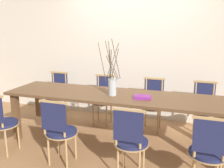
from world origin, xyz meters
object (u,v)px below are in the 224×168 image
object	(u,v)px
dining_table	(112,100)
vase_centerpiece	(112,85)
chair_far_center	(152,102)
book_stack	(142,97)
chair_near_center	(131,139)

from	to	relation	value
dining_table	vase_centerpiece	distance (m)	0.25
chair_far_center	book_stack	world-z (taller)	chair_far_center
dining_table	book_stack	distance (m)	0.47
chair_far_center	dining_table	bearing A→B (deg)	57.40
dining_table	vase_centerpiece	world-z (taller)	vase_centerpiece
chair_near_center	dining_table	bearing A→B (deg)	122.14
book_stack	vase_centerpiece	bearing A→B (deg)	176.84
chair_near_center	chair_far_center	distance (m)	1.48
dining_table	chair_near_center	world-z (taller)	chair_near_center
chair_near_center	book_stack	xyz separation A→B (m)	(-0.01, 0.66, 0.31)
dining_table	chair_far_center	size ratio (longest dim) A/B	3.56
dining_table	chair_far_center	world-z (taller)	chair_far_center
dining_table	book_stack	xyz separation A→B (m)	(0.46, -0.07, 0.11)
dining_table	chair_near_center	xyz separation A→B (m)	(0.46, -0.74, -0.20)
chair_far_center	vase_centerpiece	xyz separation A→B (m)	(-0.45, -0.79, 0.45)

